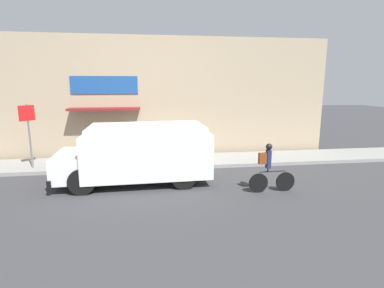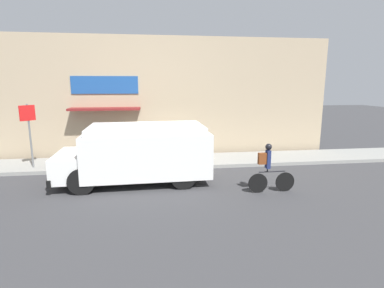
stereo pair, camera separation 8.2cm
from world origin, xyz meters
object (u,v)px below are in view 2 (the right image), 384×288
at_px(school_bus, 140,152).
at_px(trash_bin, 168,149).
at_px(stop_sign_post, 29,126).
at_px(cyclist, 269,169).

distance_m(school_bus, trash_bin, 2.78).
xyz_separation_m(school_bus, stop_sign_post, (-4.33, 1.85, 0.77)).
xyz_separation_m(cyclist, trash_bin, (-3.00, 4.22, -0.16)).
relative_size(cyclist, stop_sign_post, 0.63).
height_order(school_bus, cyclist, school_bus).
xyz_separation_m(stop_sign_post, trash_bin, (5.44, 0.66, -1.22)).
bearing_deg(cyclist, stop_sign_post, 156.22).
relative_size(school_bus, stop_sign_post, 2.09).
distance_m(stop_sign_post, trash_bin, 5.61).
height_order(school_bus, stop_sign_post, stop_sign_post).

